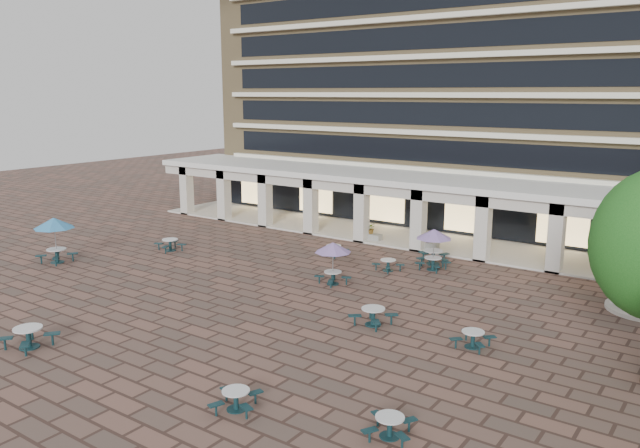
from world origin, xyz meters
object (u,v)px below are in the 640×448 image
(picnic_table_3, at_px, (390,425))
(picnic_table_1, at_px, (28,336))
(planter_right, at_px, (427,243))
(planter_left, at_px, (371,234))
(picnic_table_2, at_px, (236,398))

(picnic_table_3, bearing_deg, picnic_table_1, 173.81)
(picnic_table_3, height_order, planter_right, planter_right)
(picnic_table_1, height_order, planter_right, planter_right)
(picnic_table_3, height_order, planter_left, planter_left)
(planter_left, bearing_deg, picnic_table_3, -57.98)
(picnic_table_1, distance_m, picnic_table_3, 15.01)
(picnic_table_2, bearing_deg, picnic_table_3, -8.39)
(planter_left, bearing_deg, picnic_table_1, -94.29)
(picnic_table_1, bearing_deg, picnic_table_2, -0.67)
(picnic_table_1, relative_size, planter_right, 1.35)
(picnic_table_3, bearing_deg, picnic_table_2, -179.26)
(picnic_table_1, height_order, picnic_table_2, picnic_table_1)
(planter_right, bearing_deg, picnic_table_2, -79.47)
(picnic_table_2, height_order, planter_left, planter_left)
(picnic_table_3, xyz_separation_m, planter_right, (-8.90, 20.87, 0.08))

